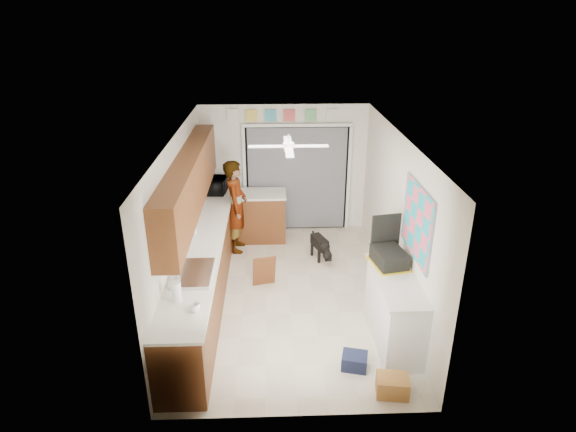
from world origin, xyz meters
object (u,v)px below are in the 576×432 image
object	(u,v)px
suitcase	(389,257)
dog	(319,247)
cup	(195,308)
microwave	(217,185)
man	(236,206)
soap_bottle	(193,226)
paper_towel_roll	(176,291)
cardboard_box	(392,385)
navy_crate	(355,361)

from	to	relation	value
suitcase	dog	bearing A→B (deg)	99.56
cup	microwave	bearing A→B (deg)	91.87
man	suitcase	bearing A→B (deg)	-135.17
soap_bottle	paper_towel_roll	bearing A→B (deg)	-88.09
man	dog	bearing A→B (deg)	-103.97
suitcase	cardboard_box	size ratio (longest dim) A/B	1.35
cup	soap_bottle	bearing A→B (deg)	98.44
cardboard_box	dog	bearing A→B (deg)	99.01
paper_towel_roll	dog	xyz separation A→B (m)	(1.97, 2.73, -0.83)
navy_crate	microwave	bearing A→B (deg)	118.04
soap_bottle	cup	world-z (taller)	soap_bottle
navy_crate	cardboard_box	bearing A→B (deg)	-51.60
microwave	cardboard_box	xyz separation A→B (m)	(2.39, -4.26, -0.96)
man	dog	size ratio (longest dim) A/B	2.90
navy_crate	man	size ratio (longest dim) A/B	0.18
microwave	dog	bearing A→B (deg)	-111.67
cardboard_box	suitcase	bearing A→B (deg)	81.58
suitcase	man	distance (m)	3.24
suitcase	navy_crate	xyz separation A→B (m)	(-0.57, -0.93, -0.95)
soap_bottle	cardboard_box	distance (m)	3.65
suitcase	man	bearing A→B (deg)	122.02
cup	dog	distance (m)	3.51
cup	suitcase	world-z (taller)	suitcase
paper_towel_roll	dog	size ratio (longest dim) A/B	0.41
microwave	cup	bearing A→B (deg)	-173.38
paper_towel_roll	man	bearing A→B (deg)	81.02
man	dog	xyz separation A→B (m)	(1.48, -0.41, -0.63)
soap_bottle	suitcase	distance (m)	2.95
microwave	soap_bottle	world-z (taller)	soap_bottle
soap_bottle	cup	size ratio (longest dim) A/B	2.30
cup	man	size ratio (longest dim) A/B	0.07
dog	suitcase	bearing A→B (deg)	-89.42
paper_towel_roll	navy_crate	world-z (taller)	paper_towel_roll
dog	navy_crate	bearing A→B (deg)	-106.80
suitcase	man	world-z (taller)	man
microwave	man	distance (m)	0.67
microwave	cardboard_box	distance (m)	4.98
man	cardboard_box	bearing A→B (deg)	-150.15
suitcase	soap_bottle	bearing A→B (deg)	148.74
microwave	suitcase	xyz separation A→B (m)	(2.59, -2.87, -0.03)
microwave	cup	world-z (taller)	microwave
microwave	suitcase	size ratio (longest dim) A/B	1.01
soap_bottle	navy_crate	bearing A→B (deg)	-41.51
cardboard_box	paper_towel_roll	bearing A→B (deg)	166.35
navy_crate	man	distance (m)	3.76
navy_crate	dog	size ratio (longest dim) A/B	0.53
cup	man	bearing A→B (deg)	85.68
microwave	man	xyz separation A→B (m)	(0.38, -0.51, -0.22)
cup	cardboard_box	distance (m)	2.45
cup	suitcase	xyz separation A→B (m)	(2.47, 1.02, 0.06)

